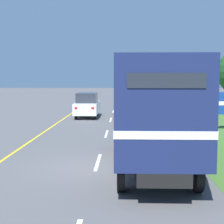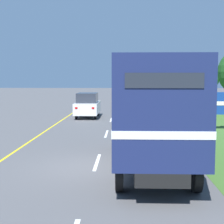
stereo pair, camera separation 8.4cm
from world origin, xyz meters
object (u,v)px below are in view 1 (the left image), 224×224
(horse_trailer_truck, at_px, (153,110))
(highway_sign, at_px, (219,104))
(roadside_tree_far, at_px, (203,75))
(lead_car_white, at_px, (87,105))

(horse_trailer_truck, bearing_deg, highway_sign, 62.64)
(roadside_tree_far, bearing_deg, horse_trailer_truck, -106.52)
(lead_car_white, bearing_deg, horse_trailer_truck, -76.09)
(horse_trailer_truck, distance_m, highway_sign, 10.44)
(lead_car_white, relative_size, roadside_tree_far, 0.82)
(lead_car_white, distance_m, roadside_tree_far, 15.43)
(highway_sign, distance_m, roadside_tree_far, 16.81)
(horse_trailer_truck, relative_size, roadside_tree_far, 1.52)
(lead_car_white, relative_size, highway_sign, 1.60)
(horse_trailer_truck, relative_size, lead_car_white, 1.86)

